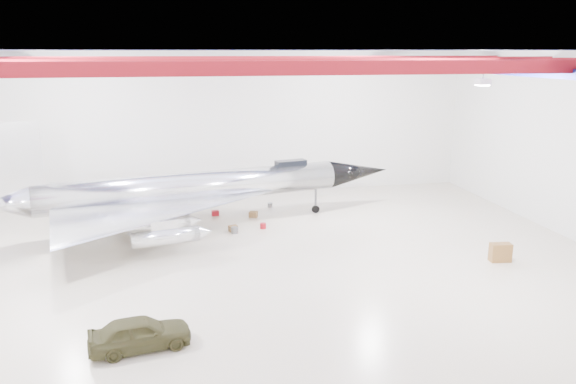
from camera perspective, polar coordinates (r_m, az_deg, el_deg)
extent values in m
plane|color=beige|center=(30.40, -5.11, -7.07)|extent=(40.00, 40.00, 0.00)
plane|color=silver|center=(43.64, -7.56, 6.82)|extent=(40.00, 0.00, 40.00)
plane|color=#0A0F38|center=(28.35, -5.61, 14.13)|extent=(40.00, 40.00, 0.00)
cube|color=maroon|center=(19.44, -2.64, 12.43)|extent=(39.50, 0.25, 0.50)
cube|color=maroon|center=(25.38, -4.83, 12.80)|extent=(39.50, 0.25, 0.50)
cube|color=maroon|center=(31.34, -6.18, 13.02)|extent=(39.50, 0.25, 0.50)
cube|color=maroon|center=(37.32, -7.11, 13.16)|extent=(39.50, 0.25, 0.50)
cube|color=#0B0F47|center=(31.96, 16.86, 11.99)|extent=(0.25, 29.50, 0.40)
cube|color=silver|center=(25.77, 19.16, 10.55)|extent=(0.55, 0.55, 0.25)
cube|color=silver|center=(34.91, -23.54, 10.91)|extent=(0.55, 0.55, 0.25)
cube|color=silver|center=(36.61, 9.48, 11.97)|extent=(0.55, 0.55, 0.25)
cylinder|color=silver|center=(35.83, -9.50, 0.50)|extent=(18.88, 5.43, 1.89)
cone|color=black|center=(40.06, 7.14, 2.03)|extent=(4.99, 2.75, 1.89)
cone|color=silver|center=(35.14, -26.97, -1.14)|extent=(3.14, 2.39, 1.89)
cube|color=silver|center=(34.56, -25.87, 2.93)|extent=(2.61, 0.61, 4.24)
cube|color=black|center=(37.60, 0.28, 2.89)|extent=(2.18, 1.13, 0.47)
cylinder|color=silver|center=(30.76, -12.31, -4.48)|extent=(3.68, 1.51, 0.85)
cylinder|color=silver|center=(32.98, -13.06, -3.25)|extent=(3.68, 1.51, 0.85)
cylinder|color=silver|center=(38.37, -14.51, -0.88)|extent=(3.68, 1.51, 0.85)
cylinder|color=silver|center=(40.64, -14.99, -0.08)|extent=(3.68, 1.51, 0.85)
cylinder|color=#59595B|center=(38.98, 2.83, -0.92)|extent=(0.17, 0.17, 1.70)
cylinder|color=black|center=(39.14, 2.82, -1.75)|extent=(0.56, 0.30, 0.53)
cylinder|color=#59595B|center=(33.44, -14.75, -3.96)|extent=(0.17, 0.17, 1.70)
cylinder|color=black|center=(33.63, -14.69, -4.91)|extent=(0.56, 0.30, 0.53)
cylinder|color=#59595B|center=(37.93, -15.76, -1.88)|extent=(0.17, 0.17, 1.70)
cylinder|color=black|center=(38.10, -15.71, -2.72)|extent=(0.56, 0.30, 0.53)
imported|color=#3A381D|center=(22.50, -14.81, -13.70)|extent=(3.99, 2.13, 1.29)
cube|color=brown|center=(32.24, 20.77, -5.76)|extent=(1.16, 0.69, 1.01)
cube|color=olive|center=(34.94, -10.73, -4.07)|extent=(0.63, 0.54, 0.39)
cube|color=maroon|center=(38.80, -7.40, -2.13)|extent=(0.51, 0.41, 0.35)
cylinder|color=#59595B|center=(34.94, -5.45, -3.89)|extent=(0.53, 0.53, 0.39)
cube|color=olive|center=(38.20, -3.54, -2.28)|extent=(0.68, 0.62, 0.38)
cube|color=#59595B|center=(37.62, -16.08, -3.16)|extent=(0.49, 0.44, 0.28)
cylinder|color=maroon|center=(35.73, -2.55, -3.46)|extent=(0.48, 0.48, 0.35)
cube|color=olive|center=(35.37, -5.60, -3.69)|extent=(0.62, 0.55, 0.36)
cylinder|color=#59595B|center=(40.52, -1.84, -1.34)|extent=(0.40, 0.40, 0.32)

